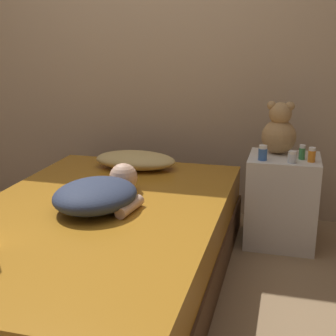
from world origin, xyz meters
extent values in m
plane|color=#937551|center=(0.00, 0.00, 0.00)|extent=(12.00, 12.00, 0.00)
cube|color=tan|center=(0.00, 1.33, 1.30)|extent=(8.00, 0.06, 2.60)
cube|color=#4C331E|center=(0.00, 0.00, 0.12)|extent=(1.31, 2.09, 0.23)
cube|color=#B2721E|center=(0.00, 0.00, 0.34)|extent=(1.29, 2.05, 0.22)
cube|color=silver|center=(0.94, 0.84, 0.29)|extent=(0.44, 0.40, 0.59)
ellipsoid|color=tan|center=(-0.05, 0.80, 0.51)|extent=(0.56, 0.32, 0.11)
ellipsoid|color=#2D3851|center=(0.00, 0.02, 0.52)|extent=(0.48, 0.54, 0.15)
sphere|color=#DBAD8E|center=(0.04, 0.34, 0.53)|extent=(0.16, 0.16, 0.16)
cylinder|color=#DBAD8E|center=(0.19, 0.02, 0.48)|extent=(0.09, 0.23, 0.06)
sphere|color=tan|center=(0.89, 0.92, 0.70)|extent=(0.22, 0.22, 0.22)
sphere|color=tan|center=(0.89, 0.92, 0.85)|extent=(0.14, 0.14, 0.14)
sphere|color=tan|center=(0.83, 0.92, 0.90)|extent=(0.06, 0.06, 0.06)
sphere|color=tan|center=(0.95, 0.92, 0.90)|extent=(0.06, 0.06, 0.06)
cylinder|color=#3866B2|center=(0.81, 0.72, 0.62)|extent=(0.05, 0.05, 0.07)
cylinder|color=white|center=(0.81, 0.72, 0.67)|extent=(0.05, 0.05, 0.02)
cylinder|color=#3D8E4C|center=(1.04, 0.80, 0.62)|extent=(0.04, 0.04, 0.07)
cylinder|color=white|center=(1.04, 0.80, 0.67)|extent=(0.03, 0.03, 0.02)
cylinder|color=orange|center=(1.09, 0.75, 0.62)|extent=(0.04, 0.04, 0.07)
cylinder|color=white|center=(1.09, 0.75, 0.67)|extent=(0.04, 0.04, 0.02)
cylinder|color=silver|center=(0.98, 0.70, 0.61)|extent=(0.05, 0.05, 0.06)
cylinder|color=white|center=(0.98, 0.70, 0.65)|extent=(0.05, 0.05, 0.02)
camera|label=1|loc=(0.95, -2.10, 1.34)|focal=50.00mm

